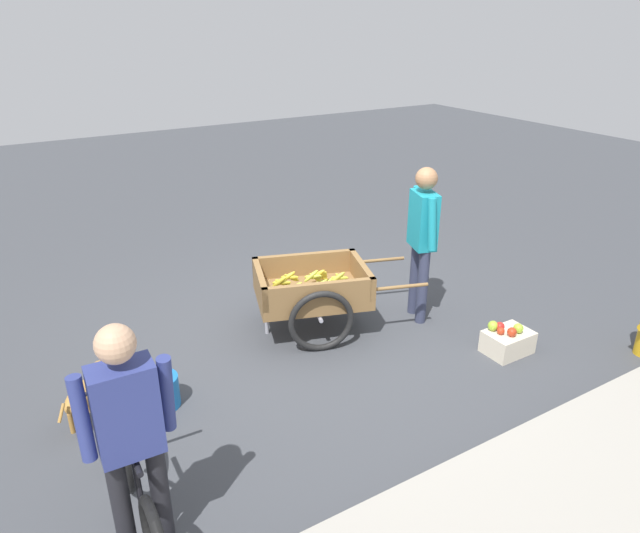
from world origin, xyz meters
TOP-DOWN VIEW (x-y plane):
  - ground_plane at (0.00, 0.00)m, footprint 24.00×24.00m
  - fruit_cart at (0.02, -0.23)m, footprint 1.80×1.24m
  - vendor_person at (-1.07, 0.13)m, footprint 0.30×0.53m
  - bicycle at (2.23, 1.46)m, footprint 0.46×1.66m
  - cyclist_person at (2.24, 1.61)m, footprint 0.52×0.21m
  - dog at (2.29, 0.12)m, footprint 0.48×0.53m
  - plastic_bucket at (1.74, 0.24)m, footprint 0.30×0.30m
  - apple_crate at (-1.35, 1.13)m, footprint 0.44×0.32m

SIDE VIEW (x-z plane):
  - ground_plane at x=0.00m, z-range 0.00..0.00m
  - apple_crate at x=-1.35m, z-range -0.03..0.29m
  - plastic_bucket at x=1.74m, z-range 0.00..0.28m
  - dog at x=2.29m, z-range 0.07..0.47m
  - bicycle at x=2.23m, z-range -0.07..0.78m
  - fruit_cart at x=0.02m, z-range 0.08..0.79m
  - cyclist_person at x=2.24m, z-range 0.15..1.73m
  - vendor_person at x=-1.07m, z-range 0.16..1.80m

